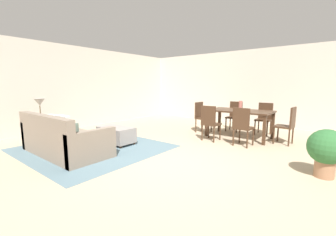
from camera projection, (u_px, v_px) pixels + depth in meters
The scene contains 17 objects.
ground_plane at pixel (170, 160), 4.24m from camera, with size 10.80×10.80×0.00m, color tan.
wall_back at pixel (255, 87), 7.91m from camera, with size 9.00×0.12×2.70m, color beige.
wall_left at pixel (72, 88), 7.20m from camera, with size 0.12×11.00×2.70m, color beige.
area_rug at pixel (94, 148), 5.06m from camera, with size 3.00×2.80×0.01m, color slate.
couch at pixel (64, 140), 4.61m from camera, with size 2.09×0.99×0.86m.
ottoman_table at pixel (116, 134), 5.40m from camera, with size 0.93×0.52×0.42m.
side_table at pixel (41, 124), 5.50m from camera, with size 0.40×0.40×0.59m.
table_lamp at pixel (40, 103), 5.42m from camera, with size 0.26×0.26×0.53m.
dining_table at pixel (239, 113), 5.99m from camera, with size 1.67×0.94×0.76m.
dining_chair_near_left at pixel (210, 121), 5.63m from camera, with size 0.41×0.41×0.92m.
dining_chair_near_right at pixel (242, 125), 5.12m from camera, with size 0.43×0.43×0.92m.
dining_chair_far_left at pixel (235, 114), 6.91m from camera, with size 0.40×0.40×0.92m.
dining_chair_far_right at pixel (264, 117), 6.42m from camera, with size 0.40×0.40×0.92m.
dining_chair_head_east at pixel (288, 123), 5.29m from camera, with size 0.42×0.42×0.92m.
dining_chair_head_west at pixel (201, 115), 6.73m from camera, with size 0.42×0.42×0.92m.
vase_centerpiece at pixel (240, 106), 5.94m from camera, with size 0.09×0.09×0.25m, color #B26659.
potted_plant at pixel (326, 149), 3.39m from camera, with size 0.55×0.55×0.77m.
Camera 1 is at (2.51, -3.21, 1.44)m, focal length 23.42 mm.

